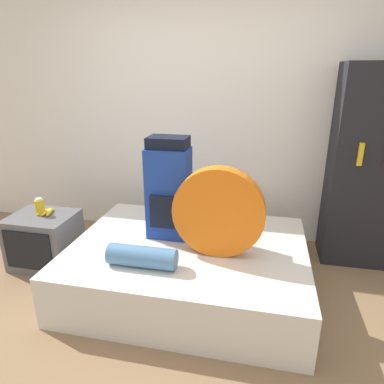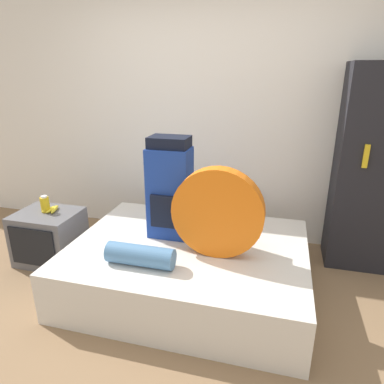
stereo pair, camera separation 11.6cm
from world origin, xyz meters
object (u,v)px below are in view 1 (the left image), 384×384
object	(u,v)px
tent_bag	(219,212)
canister	(40,207)
backpack	(169,189)
bookshelf	(377,169)
television	(45,240)
sleeping_roll	(142,257)

from	to	relation	value
tent_bag	canister	size ratio (longest dim) A/B	4.39
backpack	bookshelf	distance (m)	1.88
television	sleeping_roll	bearing A→B (deg)	-22.80
tent_bag	television	world-z (taller)	tent_bag
canister	bookshelf	xyz separation A→B (m)	(2.97, 0.71, 0.34)
backpack	sleeping_roll	bearing A→B (deg)	-96.08
television	canister	size ratio (longest dim) A/B	3.63
backpack	canister	size ratio (longest dim) A/B	5.40
sleeping_roll	bookshelf	world-z (taller)	bookshelf
sleeping_roll	bookshelf	size ratio (longest dim) A/B	0.28
backpack	canister	distance (m)	1.25
canister	sleeping_roll	bearing A→B (deg)	-23.72
backpack	tent_bag	bearing A→B (deg)	-27.10
tent_bag	television	bearing A→B (deg)	173.53
television	backpack	bearing A→B (deg)	1.92
backpack	canister	world-z (taller)	backpack
tent_bag	sleeping_roll	bearing A→B (deg)	-149.42
backpack	television	size ratio (longest dim) A/B	1.49
bookshelf	tent_bag	bearing A→B (deg)	-144.42
backpack	bookshelf	bearing A→B (deg)	21.92
canister	bookshelf	world-z (taller)	bookshelf
sleeping_roll	backpack	bearing A→B (deg)	83.92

